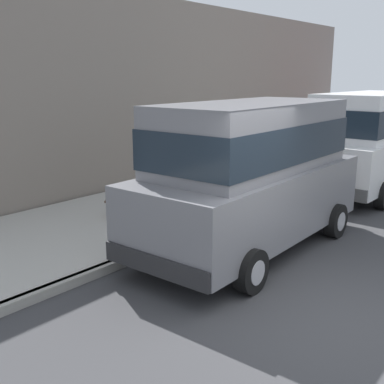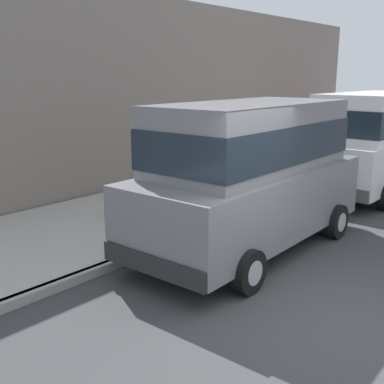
# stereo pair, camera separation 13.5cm
# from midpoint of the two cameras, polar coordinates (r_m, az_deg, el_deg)

# --- Properties ---
(ground_plane) EXTENTS (80.00, 80.00, 0.00)m
(ground_plane) POSITION_cam_midpoint_polar(r_m,az_deg,el_deg) (6.40, 15.49, -14.12)
(ground_plane) COLOR #38383A
(curb) EXTENTS (0.16, 64.00, 0.14)m
(curb) POSITION_cam_midpoint_polar(r_m,az_deg,el_deg) (8.06, -5.71, -7.13)
(curb) COLOR gray
(curb) RESTS_ON ground
(sidewalk) EXTENTS (3.60, 64.00, 0.14)m
(sidewalk) POSITION_cam_midpoint_polar(r_m,az_deg,el_deg) (9.36, -13.48, -4.43)
(sidewalk) COLOR #A8A59E
(sidewalk) RESTS_ON ground
(car_grey_van) EXTENTS (2.22, 4.94, 2.52)m
(car_grey_van) POSITION_cam_midpoint_polar(r_m,az_deg,el_deg) (8.06, 6.65, 2.66)
(car_grey_van) COLOR slate
(car_grey_van) RESTS_ON ground
(car_white_van) EXTENTS (2.18, 4.92, 2.52)m
(car_white_van) POSITION_cam_midpoint_polar(r_m,az_deg,el_deg) (12.97, 20.33, 6.14)
(car_white_van) COLOR white
(car_white_van) RESTS_ON ground
(dog_brown) EXTENTS (0.24, 0.76, 0.49)m
(dog_brown) POSITION_cam_midpoint_polar(r_m,az_deg,el_deg) (9.87, -9.35, -1.10)
(dog_brown) COLOR brown
(dog_brown) RESTS_ON sidewalk
(building_facade) EXTENTS (0.50, 20.00, 4.93)m
(building_facade) POSITION_cam_midpoint_polar(r_m,az_deg,el_deg) (13.83, -2.47, 11.87)
(building_facade) COLOR slate
(building_facade) RESTS_ON ground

